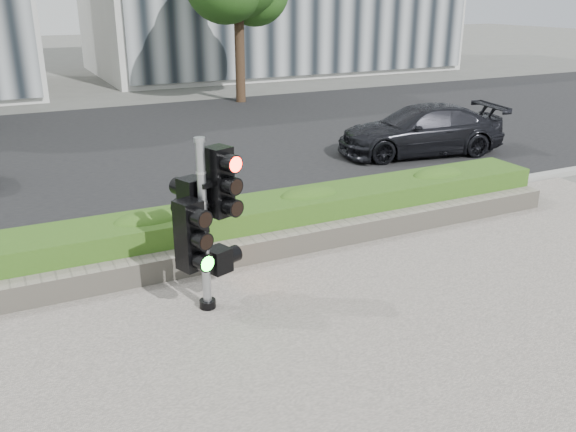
{
  "coord_description": "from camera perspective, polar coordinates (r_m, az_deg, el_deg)",
  "views": [
    {
      "loc": [
        -3.08,
        -5.96,
        3.86
      ],
      "look_at": [
        0.15,
        0.6,
        1.18
      ],
      "focal_mm": 38.0,
      "sensor_mm": 36.0,
      "label": 1
    }
  ],
  "objects": [
    {
      "name": "hedge",
      "position": [
        9.7,
        -5.86,
        -1.06
      ],
      "size": [
        12.0,
        1.0,
        0.68
      ],
      "primitive_type": "cube",
      "color": "#5A8F2C",
      "rests_on": "sidewalk"
    },
    {
      "name": "ground",
      "position": [
        7.74,
        1.01,
        -9.77
      ],
      "size": [
        120.0,
        120.0,
        0.0
      ],
      "primitive_type": "plane",
      "color": "#51514C",
      "rests_on": "ground"
    },
    {
      "name": "curb",
      "position": [
        10.34,
        -6.98,
        -1.59
      ],
      "size": [
        60.0,
        0.25,
        0.12
      ],
      "primitive_type": "cube",
      "color": "gray",
      "rests_on": "ground"
    },
    {
      "name": "road",
      "position": [
        16.71,
        -14.93,
        6.11
      ],
      "size": [
        60.0,
        13.0,
        0.02
      ],
      "primitive_type": "cube",
      "color": "black",
      "rests_on": "ground"
    },
    {
      "name": "car_dark",
      "position": [
        15.81,
        12.28,
        7.87
      ],
      "size": [
        4.44,
        2.46,
        1.22
      ],
      "primitive_type": "imported",
      "rotation": [
        0.0,
        0.0,
        -1.76
      ],
      "color": "black",
      "rests_on": "road"
    },
    {
      "name": "stone_wall",
      "position": [
        9.2,
        -4.4,
        -3.37
      ],
      "size": [
        12.0,
        0.32,
        0.34
      ],
      "primitive_type": "cube",
      "color": "gray",
      "rests_on": "sidewalk"
    },
    {
      "name": "traffic_signal",
      "position": [
        7.58,
        -7.9,
        -0.04
      ],
      "size": [
        0.82,
        0.71,
        2.24
      ],
      "rotation": [
        0.0,
        0.0,
        0.35
      ],
      "color": "black",
      "rests_on": "sidewalk"
    }
  ]
}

